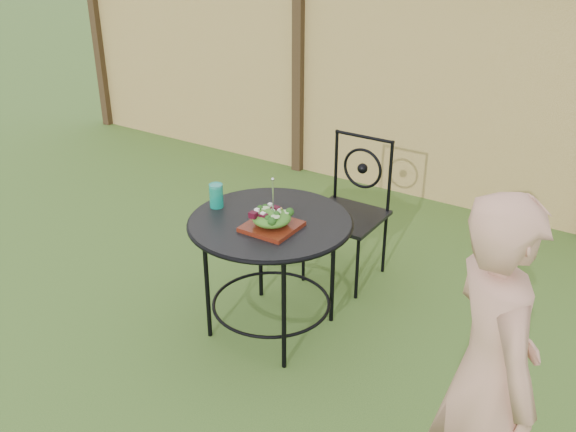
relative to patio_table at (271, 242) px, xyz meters
The scene contains 9 objects.
ground 0.60m from the patio_table, 60.45° to the left, with size 60.00×60.00×0.00m, color #274415.
fence 2.33m from the patio_table, 88.48° to the left, with size 8.00×0.12×1.90m.
patio_table is the anchor object (origin of this frame).
patio_chair 0.83m from the patio_table, 84.98° to the left, with size 0.46×0.46×0.95m.
diner 1.57m from the patio_table, 24.39° to the right, with size 0.54×0.35×1.47m, color tan.
salad_plate 0.18m from the patio_table, 51.07° to the right, with size 0.27×0.27×0.02m, color #431309.
salad 0.23m from the patio_table, 51.07° to the right, with size 0.21×0.21×0.08m, color #235614.
fork 0.35m from the patio_table, 47.09° to the right, with size 0.01×0.01×0.18m, color silver.
drinking_glass 0.41m from the patio_table, behind, with size 0.08×0.08×0.14m, color #0B8770.
Camera 1 is at (1.75, -2.72, 2.29)m, focal length 40.00 mm.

